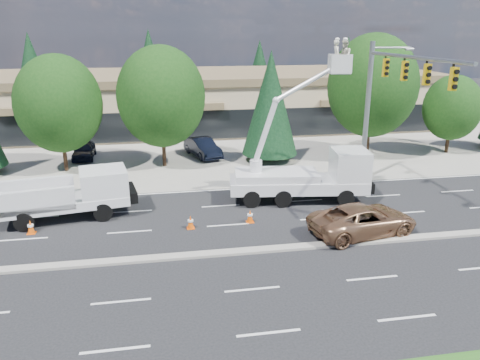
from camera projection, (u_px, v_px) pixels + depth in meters
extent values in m
plane|color=black|center=(238.00, 253.00, 21.27)|extent=(140.00, 140.00, 0.00)
cube|color=gray|center=(199.00, 148.00, 40.01)|extent=(140.00, 22.00, 0.01)
cube|color=gray|center=(238.00, 252.00, 21.25)|extent=(120.00, 0.55, 0.12)
cube|color=tan|center=(190.00, 102.00, 48.62)|extent=(50.00, 15.00, 5.00)
cube|color=brown|center=(189.00, 76.00, 47.80)|extent=(50.40, 15.40, 0.70)
cube|color=black|center=(196.00, 125.00, 41.85)|extent=(48.00, 0.12, 2.60)
cylinder|color=#332114|center=(65.00, 153.00, 33.28)|extent=(0.28, 0.28, 2.66)
ellipsoid|color=black|center=(59.00, 104.00, 32.21)|extent=(5.90, 5.90, 6.79)
cylinder|color=#332114|center=(164.00, 147.00, 34.40)|extent=(0.28, 0.28, 2.83)
ellipsoid|color=black|center=(161.00, 97.00, 33.26)|extent=(6.29, 6.29, 7.24)
cylinder|color=#332114|center=(269.00, 156.00, 36.02)|extent=(0.26, 0.26, 0.80)
cone|color=black|center=(270.00, 103.00, 34.78)|extent=(4.21, 4.21, 7.69)
cylinder|color=#332114|center=(368.00, 137.00, 36.99)|extent=(0.28, 0.28, 3.08)
ellipsoid|color=black|center=(372.00, 86.00, 35.75)|extent=(6.85, 6.85, 7.88)
cylinder|color=#332114|center=(448.00, 140.00, 38.29)|extent=(0.28, 0.28, 2.05)
ellipsoid|color=black|center=(452.00, 108.00, 37.47)|extent=(4.56, 4.56, 5.24)
cylinder|color=#332114|center=(37.00, 108.00, 57.56)|extent=(0.26, 0.26, 0.80)
cone|color=black|center=(32.00, 70.00, 56.12)|extent=(4.79, 4.79, 8.75)
cylinder|color=#332114|center=(152.00, 105.00, 59.85)|extent=(0.26, 0.26, 0.80)
cone|color=black|center=(150.00, 67.00, 58.37)|extent=(4.96, 4.96, 9.06)
cylinder|color=#332114|center=(259.00, 103.00, 62.15)|extent=(0.26, 0.26, 0.80)
cone|color=black|center=(259.00, 71.00, 60.88)|extent=(4.28, 4.28, 7.82)
cylinder|color=#332114|center=(344.00, 100.00, 64.12)|extent=(0.26, 0.26, 0.80)
cone|color=black|center=(347.00, 68.00, 62.79)|extent=(4.47, 4.47, 8.17)
cylinder|color=gray|center=(367.00, 114.00, 30.15)|extent=(0.32, 0.32, 9.00)
cylinder|color=gray|center=(414.00, 57.00, 24.29)|extent=(0.20, 10.00, 0.20)
cylinder|color=gray|center=(392.00, 48.00, 29.10)|extent=(2.60, 0.12, 0.12)
cube|color=gold|center=(386.00, 68.00, 27.34)|extent=(0.32, 0.22, 1.05)
cube|color=gold|center=(405.00, 71.00, 25.27)|extent=(0.32, 0.22, 1.05)
cube|color=gold|center=(427.00, 75.00, 23.21)|extent=(0.32, 0.22, 1.05)
cube|color=gold|center=(453.00, 79.00, 21.15)|extent=(0.32, 0.22, 1.05)
cube|color=silver|center=(65.00, 202.00, 24.90)|extent=(6.89, 3.51, 0.49)
cube|color=silver|center=(104.00, 184.00, 25.34)|extent=(2.78, 2.73, 1.64)
cube|color=black|center=(117.00, 179.00, 25.50)|extent=(0.44, 2.07, 1.10)
cube|color=silver|center=(38.00, 189.00, 25.24)|extent=(3.73, 0.97, 1.20)
cube|color=silver|center=(36.00, 202.00, 23.38)|extent=(3.73, 0.97, 1.20)
cube|color=silver|center=(298.00, 184.00, 27.53)|extent=(8.24, 3.47, 0.70)
cube|color=silver|center=(350.00, 167.00, 27.31)|extent=(2.30, 2.60, 2.00)
cube|color=black|center=(362.00, 164.00, 27.29)|extent=(0.35, 1.99, 1.20)
cube|color=silver|center=(276.00, 175.00, 27.32)|extent=(5.06, 2.93, 0.50)
cylinder|color=silver|center=(256.00, 167.00, 27.11)|extent=(0.70, 0.70, 0.80)
cube|color=silver|center=(340.00, 64.00, 25.48)|extent=(1.21, 1.04, 1.08)
imported|color=beige|center=(336.00, 56.00, 25.35)|extent=(0.49, 0.68, 1.72)
imported|color=beige|center=(344.00, 56.00, 25.36)|extent=(0.76, 0.92, 1.72)
ellipsoid|color=white|center=(337.00, 39.00, 25.08)|extent=(0.26, 0.26, 0.18)
ellipsoid|color=white|center=(345.00, 39.00, 25.09)|extent=(0.26, 0.26, 0.18)
cube|color=#DD4E06|center=(32.00, 233.00, 23.29)|extent=(0.40, 0.40, 0.03)
cone|color=#DD4E06|center=(31.00, 227.00, 23.18)|extent=(0.36, 0.36, 0.70)
cylinder|color=white|center=(30.00, 226.00, 23.16)|extent=(0.29, 0.29, 0.10)
cube|color=#DD4E06|center=(191.00, 228.00, 23.88)|extent=(0.40, 0.40, 0.03)
cone|color=#DD4E06|center=(191.00, 222.00, 23.78)|extent=(0.36, 0.36, 0.70)
cylinder|color=white|center=(190.00, 221.00, 23.76)|extent=(0.29, 0.29, 0.10)
cube|color=#DD4E06|center=(250.00, 222.00, 24.64)|extent=(0.40, 0.40, 0.03)
cone|color=#DD4E06|center=(250.00, 216.00, 24.54)|extent=(0.36, 0.36, 0.70)
cylinder|color=white|center=(250.00, 215.00, 24.51)|extent=(0.29, 0.29, 0.10)
imported|color=#8D6244|center=(363.00, 220.00, 23.01)|extent=(5.81, 3.50, 1.51)
imported|color=black|center=(84.00, 150.00, 36.59)|extent=(1.61, 3.91, 1.32)
imported|color=black|center=(203.00, 147.00, 37.15)|extent=(2.88, 4.75, 1.48)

